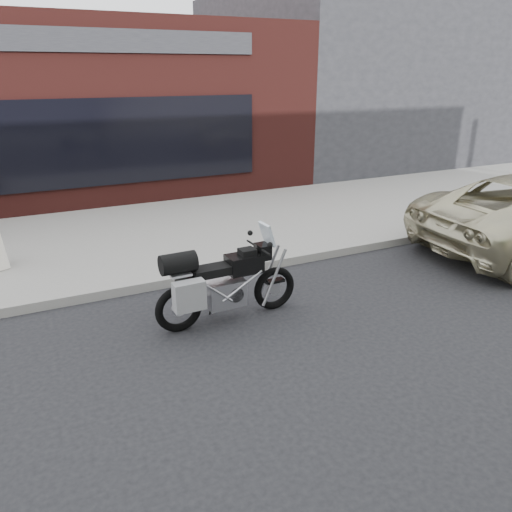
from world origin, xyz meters
name	(u,v)px	position (x,y,z in m)	size (l,w,h in m)	color
ground	(363,421)	(0.00, 0.00, 0.00)	(120.00, 120.00, 0.00)	black
near_sidewalk	(166,227)	(0.00, 7.00, 0.07)	(44.00, 6.00, 0.15)	gray
storefront	(33,106)	(-2.00, 13.98, 2.25)	(14.00, 10.07, 4.50)	#4D1C19
neighbour_building	(357,78)	(10.00, 14.00, 3.00)	(10.00, 10.00, 6.00)	#29292E
motorcycle	(220,284)	(-0.49, 2.57, 0.57)	(2.11, 0.72, 1.33)	black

